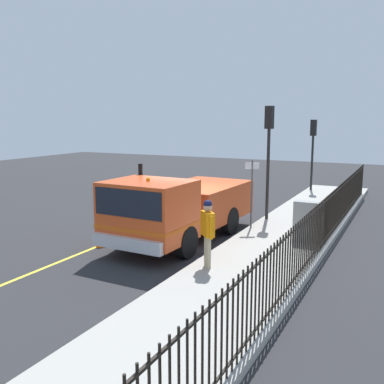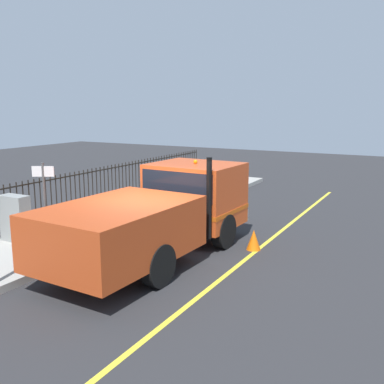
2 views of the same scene
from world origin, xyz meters
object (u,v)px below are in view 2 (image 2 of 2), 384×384
object	(u,v)px
work_truck	(164,208)
worker_standing	(145,186)
traffic_cone	(254,240)
utility_cabinet	(15,218)
street_sign	(45,202)

from	to	relation	value
work_truck	worker_standing	distance (m)	3.13
worker_standing	traffic_cone	bearing A→B (deg)	36.17
work_truck	traffic_cone	size ratio (longest dim) A/B	11.83
work_truck	utility_cabinet	distance (m)	4.22
traffic_cone	street_sign	size ratio (longest dim) A/B	0.23
street_sign	utility_cabinet	bearing A→B (deg)	-22.72
worker_standing	utility_cabinet	size ratio (longest dim) A/B	1.41
work_truck	street_sign	distance (m)	2.98
work_truck	utility_cabinet	size ratio (longest dim) A/B	5.13
work_truck	street_sign	bearing A→B (deg)	-124.20
work_truck	utility_cabinet	world-z (taller)	work_truck
traffic_cone	worker_standing	bearing A→B (deg)	-10.78
worker_standing	traffic_cone	xyz separation A→B (m)	(-4.08, 0.78, -1.01)
work_truck	street_sign	xyz separation A→B (m)	(1.76, 2.36, 0.44)
work_truck	street_sign	world-z (taller)	street_sign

